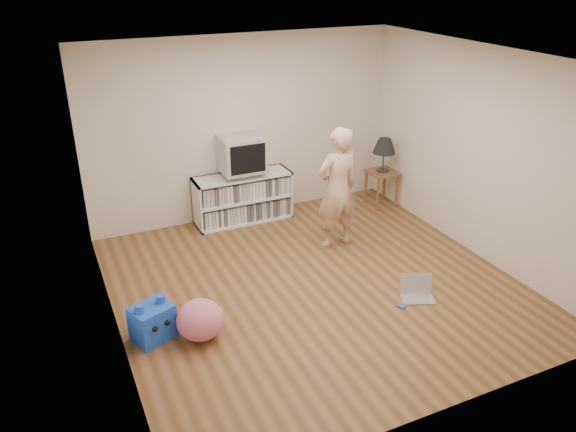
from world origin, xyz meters
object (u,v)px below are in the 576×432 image
(media_unit, at_px, (243,197))
(plush_blue, at_px, (153,322))
(person, at_px, (337,188))
(plush_pink, at_px, (200,320))
(side_table, at_px, (382,180))
(crt_tv, at_px, (241,154))
(dvd_deck, at_px, (242,173))
(table_lamp, at_px, (384,147))
(laptop, at_px, (417,291))

(media_unit, bearing_deg, plush_blue, -128.74)
(person, distance_m, plush_pink, 2.59)
(side_table, relative_size, plush_blue, 1.16)
(person, relative_size, plush_pink, 3.37)
(media_unit, height_order, crt_tv, crt_tv)
(side_table, bearing_deg, plush_pink, -149.55)
(plush_blue, relative_size, plush_pink, 0.99)
(crt_tv, height_order, person, person)
(side_table, xyz_separation_m, plush_blue, (-3.94, -1.87, -0.22))
(dvd_deck, distance_m, crt_tv, 0.29)
(table_lamp, relative_size, plush_pink, 1.07)
(plush_blue, bearing_deg, laptop, -30.60)
(person, relative_size, plush_blue, 3.42)
(person, bearing_deg, plush_blue, 17.14)
(media_unit, xyz_separation_m, dvd_deck, (-0.00, -0.02, 0.39))
(person, distance_m, laptop, 1.68)
(table_lamp, bearing_deg, crt_tv, 170.20)
(plush_pink, bearing_deg, crt_tv, 60.43)
(media_unit, bearing_deg, side_table, -10.30)
(table_lamp, bearing_deg, media_unit, 169.70)
(laptop, relative_size, plush_pink, 0.92)
(crt_tv, distance_m, plush_blue, 3.00)
(media_unit, bearing_deg, plush_pink, -119.37)
(laptop, distance_m, plush_pink, 2.46)
(side_table, relative_size, person, 0.34)
(side_table, distance_m, laptop, 2.61)
(media_unit, relative_size, table_lamp, 2.72)
(plush_blue, bearing_deg, plush_pink, -43.57)
(person, distance_m, plush_blue, 2.91)
(crt_tv, height_order, laptop, crt_tv)
(side_table, height_order, plush_blue, side_table)
(crt_tv, relative_size, table_lamp, 1.17)
(dvd_deck, xyz_separation_m, table_lamp, (2.12, -0.37, 0.21))
(crt_tv, xyz_separation_m, plush_pink, (-1.37, -2.42, -0.82))
(crt_tv, relative_size, plush_pink, 1.25)
(person, bearing_deg, media_unit, -59.72)
(person, bearing_deg, crt_tv, -59.31)
(dvd_deck, relative_size, side_table, 0.82)
(table_lamp, bearing_deg, dvd_deck, 170.11)
(dvd_deck, relative_size, table_lamp, 0.87)
(plush_blue, distance_m, plush_pink, 0.48)
(crt_tv, xyz_separation_m, person, (0.84, -1.23, -0.21))
(media_unit, distance_m, person, 1.58)
(media_unit, distance_m, table_lamp, 2.24)
(plush_pink, bearing_deg, laptop, -7.05)
(dvd_deck, distance_m, person, 1.50)
(media_unit, distance_m, plush_pink, 2.81)
(dvd_deck, relative_size, laptop, 1.02)
(crt_tv, xyz_separation_m, side_table, (2.12, -0.37, -0.60))
(crt_tv, distance_m, table_lamp, 2.16)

